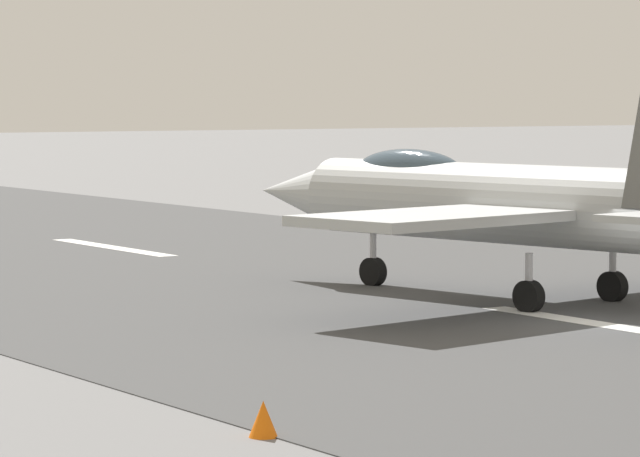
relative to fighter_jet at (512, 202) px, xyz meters
name	(u,v)px	position (x,y,z in m)	size (l,w,h in m)	color
ground_plane	(612,327)	(-5.21, 1.37, -2.46)	(400.00, 400.00, 0.00)	slate
runway_strip	(612,327)	(-5.23, 1.37, -2.45)	(240.00, 26.00, 0.02)	#434445
fighter_jet	(512,202)	(0.00, 0.00, 0.00)	(17.66, 14.66, 5.66)	#B3B7B8
marker_cone_near	(263,419)	(-12.12, 14.47, -2.19)	(0.44, 0.44, 0.55)	orange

